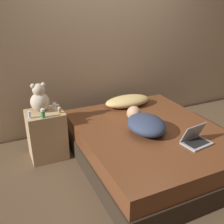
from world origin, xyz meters
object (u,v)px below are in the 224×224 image
Objects in this scene: teddy_bear at (40,99)px; bottle_green at (43,114)px; person_lying at (145,123)px; bottle_amber at (59,110)px; laptop at (195,139)px; pillow at (128,101)px; bottle_white at (29,115)px; bottle_clear at (55,107)px.

teddy_bear reaches higher than bottle_green.
person_lying is 0.97m from bottle_amber.
pillow is at bearing 89.71° from laptop.
bottle_green is (-1.17, -0.24, 0.13)m from pillow.
teddy_bear reaches higher than pillow.
person_lying is 10.06× the size of bottle_amber.
bottle_white is at bearing 138.74° from laptop.
bottle_clear is at bearing 148.67° from person_lying.
bottle_green reaches higher than bottle_amber.
teddy_bear is 4.02× the size of bottle_white.
bottle_clear is at bearing -20.92° from teddy_bear.
person_lying is 0.55m from laptop.
bottle_green reaches higher than laptop.
teddy_bear is 0.26m from bottle_amber.
teddy_bear is (-1.30, 1.13, 0.25)m from laptop.
pillow is 1.00m from bottle_amber.
laptop is 1.75m from bottle_white.
bottle_white is (-1.30, -0.20, 0.12)m from pillow.
bottle_green is at bearing -165.70° from bottle_amber.
bottle_clear reaches higher than laptop.
person_lying is 1.05m from bottle_clear.
bottle_clear is at bearing 41.99° from bottle_green.
bottle_clear reaches higher than person_lying.
teddy_bear is at bearing -178.46° from pillow.
teddy_bear is 0.19m from bottle_clear.
bottle_clear is (-1.00, -0.09, 0.13)m from pillow.
person_lying reaches higher than pillow.
teddy_bear is 4.87× the size of bottle_amber.
bottle_clear is 0.89× the size of bottle_green.
bottle_green is at bearing -94.30° from teddy_bear.
bottle_amber is (-1.13, 0.97, 0.14)m from laptop.
bottle_white reaches higher than pillow.
laptop is at bearing -34.97° from bottle_green.
person_lying is 2.06× the size of teddy_bear.
bottle_green is (-0.02, -0.21, -0.09)m from teddy_bear.
bottle_amber reaches higher than pillow.
teddy_bear is (-0.99, 0.68, 0.21)m from person_lying.
person_lying is 1.21m from teddy_bear.
pillow is 9.36× the size of bottle_amber.
laptop is at bearing -49.90° from person_lying.
bottle_clear is (-1.15, 1.07, 0.15)m from laptop.
pillow is 1.32m from bottle_white.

